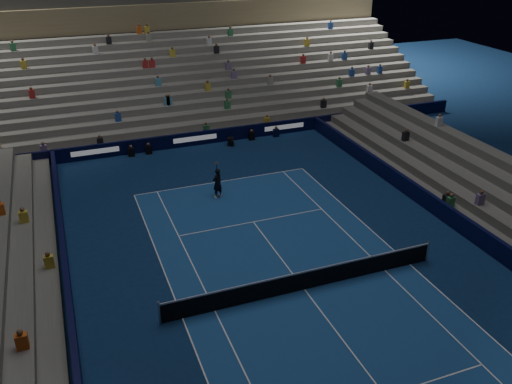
{
  "coord_description": "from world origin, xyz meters",
  "views": [
    {
      "loc": [
        -8.85,
        -17.28,
        14.41
      ],
      "look_at": [
        0.0,
        6.0,
        2.0
      ],
      "focal_mm": 37.84,
      "sensor_mm": 36.0,
      "label": 1
    }
  ],
  "objects": [
    {
      "name": "tennis_net",
      "position": [
        0.0,
        0.0,
        0.5
      ],
      "size": [
        12.9,
        0.1,
        1.1
      ],
      "color": "#B2B2B7",
      "rests_on": "ground"
    },
    {
      "name": "ground",
      "position": [
        0.0,
        0.0,
        0.0
      ],
      "size": [
        90.0,
        90.0,
        0.0
      ],
      "primitive_type": "plane",
      "color": "#0C224A",
      "rests_on": "ground"
    },
    {
      "name": "broadcast_camera",
      "position": [
        2.42,
        17.53,
        0.3
      ],
      "size": [
        0.58,
        0.95,
        0.58
      ],
      "color": "black",
      "rests_on": "ground"
    },
    {
      "name": "sponsor_barrier_east",
      "position": [
        9.7,
        0.0,
        0.5
      ],
      "size": [
        0.25,
        37.0,
        1.0
      ],
      "primitive_type": "cube",
      "color": "#080B32",
      "rests_on": "ground"
    },
    {
      "name": "grandstand_main",
      "position": [
        0.0,
        27.9,
        3.38
      ],
      "size": [
        44.0,
        15.2,
        11.2
      ],
      "color": "slate",
      "rests_on": "ground"
    },
    {
      "name": "tennis_player",
      "position": [
        -0.91,
        9.94,
        0.9
      ],
      "size": [
        0.78,
        0.67,
        1.81
      ],
      "primitive_type": "imported",
      "rotation": [
        0.0,
        0.0,
        3.58
      ],
      "color": "black",
      "rests_on": "ground"
    },
    {
      "name": "sponsor_barrier_west",
      "position": [
        -9.7,
        0.0,
        0.5
      ],
      "size": [
        0.25,
        37.0,
        1.0
      ],
      "primitive_type": "cube",
      "color": "black",
      "rests_on": "ground"
    },
    {
      "name": "court_surface",
      "position": [
        0.0,
        0.0,
        0.01
      ],
      "size": [
        10.97,
        23.77,
        0.01
      ],
      "primitive_type": "cube",
      "color": "navy",
      "rests_on": "ground"
    },
    {
      "name": "sponsor_barrier_far",
      "position": [
        0.0,
        18.5,
        0.5
      ],
      "size": [
        44.0,
        0.25,
        1.0
      ],
      "primitive_type": "cube",
      "color": "black",
      "rests_on": "ground"
    }
  ]
}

